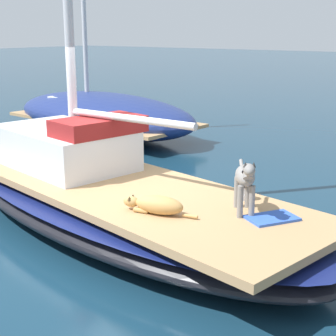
# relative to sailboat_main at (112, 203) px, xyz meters

# --- Properties ---
(ground_plane) EXTENTS (120.00, 120.00, 0.00)m
(ground_plane) POSITION_rel_sailboat_main_xyz_m (0.00, 0.00, -0.34)
(ground_plane) COLOR #143347
(sailboat_main) EXTENTS (3.77, 7.57, 0.66)m
(sailboat_main) POSITION_rel_sailboat_main_xyz_m (0.00, 0.00, 0.00)
(sailboat_main) COLOR black
(sailboat_main) RESTS_ON ground
(cabin_house) EXTENTS (1.77, 2.44, 0.84)m
(cabin_house) POSITION_rel_sailboat_main_xyz_m (0.22, 1.10, 0.67)
(cabin_house) COLOR silver
(cabin_house) RESTS_ON sailboat_main
(dog_grey) EXTENTS (0.82, 0.60, 0.70)m
(dog_grey) POSITION_rel_sailboat_main_xyz_m (-0.08, -2.16, 0.75)
(dog_grey) COLOR gray
(dog_grey) RESTS_ON sailboat_main
(dog_tan) EXTENTS (0.38, 0.95, 0.22)m
(dog_tan) POSITION_rel_sailboat_main_xyz_m (-0.69, -1.33, 0.43)
(dog_tan) COLOR tan
(dog_tan) RESTS_ON sailboat_main
(deck_winch) EXTENTS (0.16, 0.16, 0.21)m
(deck_winch) POSITION_rel_sailboat_main_xyz_m (0.38, -1.92, 0.42)
(deck_winch) COLOR #B7B7BC
(deck_winch) RESTS_ON sailboat_main
(deck_towel) EXTENTS (0.67, 0.60, 0.03)m
(deck_towel) POSITION_rel_sailboat_main_xyz_m (-0.07, -2.51, 0.34)
(deck_towel) COLOR blue
(deck_towel) RESTS_ON sailboat_main
(moored_boat_starboard_side) EXTENTS (3.22, 6.14, 6.33)m
(moored_boat_starboard_side) POSITION_rel_sailboat_main_xyz_m (4.69, 4.56, 0.25)
(moored_boat_starboard_side) COLOR navy
(moored_boat_starboard_side) RESTS_ON ground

